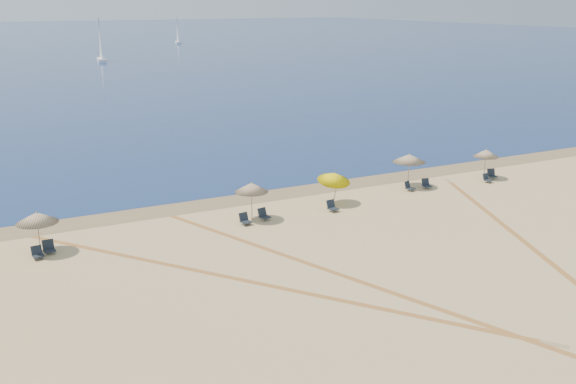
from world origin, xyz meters
name	(u,v)px	position (x,y,z in m)	size (l,w,h in m)	color
ground	(539,363)	(0.00, 0.00, 0.00)	(160.00, 160.00, 0.00)	tan
ocean	(2,40)	(0.00, 225.00, 0.01)	(500.00, 500.00, 0.00)	#0C2151
wet_sand	(261,196)	(0.00, 24.00, 0.00)	(500.00, 500.00, 0.00)	olive
umbrella_1	(37,218)	(-14.64, 19.69, 1.96)	(2.13, 2.13, 2.30)	gray
umbrella_2	(252,187)	(-2.65, 19.57, 2.05)	(2.01, 2.01, 2.39)	gray
umbrella_3	(334,177)	(3.34, 20.07, 1.84)	(2.12, 2.19, 2.36)	gray
umbrella_4	(409,158)	(10.12, 21.22, 2.09)	(2.32, 2.32, 2.44)	gray
umbrella_5	(486,153)	(16.55, 20.53, 1.92)	(1.85, 1.85, 2.26)	gray
chair_2	(37,253)	(-14.87, 19.03, 0.28)	(0.61, 0.69, 0.65)	black
chair_3	(49,248)	(-14.24, 19.51, 0.31)	(0.61, 0.71, 0.70)	black
chair_4	(245,219)	(-3.32, 19.08, 0.30)	(0.66, 0.74, 0.68)	black
chair_5	(264,215)	(-1.96, 19.39, 0.30)	(0.70, 0.78, 0.69)	black
chair_6	(332,206)	(2.54, 18.92, 0.31)	(0.67, 0.75, 0.69)	black
chair_7	(409,187)	(9.64, 20.46, 0.28)	(0.71, 0.77, 0.64)	black
chair_8	(426,184)	(11.12, 20.44, 0.29)	(0.64, 0.72, 0.67)	black
chair_9	(487,178)	(16.00, 19.64, 0.28)	(0.63, 0.70, 0.64)	black
chair_10	(492,174)	(17.08, 20.32, 0.31)	(0.77, 0.83, 0.70)	black
sailboat_0	(178,35)	(45.94, 182.40, 2.35)	(2.32, 5.36, 7.75)	white
sailboat_1	(101,48)	(12.17, 131.00, 2.76)	(2.27, 6.26, 9.12)	white
tire_tracks	(375,267)	(-0.19, 10.23, 0.00)	(53.70, 42.50, 0.00)	tan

